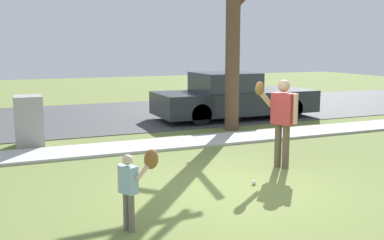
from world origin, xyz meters
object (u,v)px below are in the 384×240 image
object	(u,v)px
person_child	(135,179)
parked_pickup_dark	(233,98)
person_adult	(281,114)
street_tree_near	(233,19)
baseball	(254,182)
utility_cabinet	(29,121)

from	to	relation	value
person_child	parked_pickup_dark	world-z (taller)	parked_pickup_dark
person_adult	person_child	world-z (taller)	person_adult
person_adult	parked_pickup_dark	xyz separation A→B (m)	(1.99, 5.69, -0.37)
person_adult	street_tree_near	world-z (taller)	street_tree_near
person_child	baseball	size ratio (longest dim) A/B	14.05
utility_cabinet	street_tree_near	bearing A→B (deg)	0.34
person_adult	street_tree_near	distance (m)	4.51
baseball	street_tree_near	distance (m)	5.90
utility_cabinet	street_tree_near	size ratio (longest dim) A/B	0.21
utility_cabinet	parked_pickup_dark	xyz separation A→B (m)	(6.32, 1.81, 0.08)
person_adult	street_tree_near	bearing A→B (deg)	-132.16
baseball	street_tree_near	xyz separation A→B (m)	(2.02, 4.66, 3.00)
baseball	utility_cabinet	xyz separation A→B (m)	(-3.32, 4.63, 0.56)
person_child	parked_pickup_dark	xyz separation A→B (m)	(5.37, 7.52, -0.00)
utility_cabinet	person_child	bearing A→B (deg)	-80.62
person_child	baseball	world-z (taller)	person_child
person_adult	baseball	size ratio (longest dim) A/B	22.94
person_child	parked_pickup_dark	size ratio (longest dim) A/B	0.20
baseball	person_adult	bearing A→B (deg)	36.66
street_tree_near	parked_pickup_dark	xyz separation A→B (m)	(0.97, 1.77, -2.37)
person_child	street_tree_near	distance (m)	7.61
person_adult	baseball	world-z (taller)	person_adult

